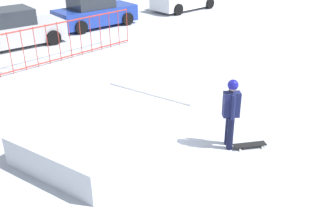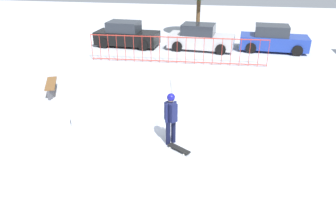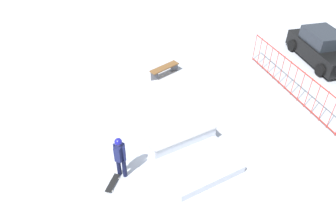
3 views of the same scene
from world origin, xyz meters
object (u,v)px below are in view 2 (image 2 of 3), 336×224
Objects in this scene: skate_ramp at (138,102)px; parked_car_blue at (273,39)px; park_bench at (51,85)px; parked_car_silver at (200,38)px; skateboard at (179,149)px; parked_car_black at (126,35)px; skater at (171,115)px.

skate_ramp is 1.39× the size of parked_car_blue.
parked_car_silver is (5.77, 8.35, 0.37)m from park_bench.
skateboard is 0.19× the size of parked_car_blue.
skate_ramp is at bearing -67.70° from parked_car_black.
park_bench is 0.39× the size of parked_car_blue.
skate_ramp is at bearing 166.44° from skater.
skater is at bearing -107.08° from parked_car_blue.
skate_ramp is 4.26m from park_bench.
parked_car_silver is at bearing 67.46° from skate_ramp.
skate_ramp is 1.38× the size of parked_car_silver.
park_bench is at bearing -136.02° from parked_car_blue.
park_bench is at bearing -119.42° from parked_car_silver.
parked_car_silver is (-0.04, 11.53, -0.28)m from skater.
skate_ramp is 3.39× the size of skater.
parked_car_black is 9.39m from parked_car_blue.
parked_car_silver and parked_car_blue have the same top height.
parked_car_black and parked_car_silver have the same top height.
park_bench reaches higher than skateboard.
skateboard is 13.07m from parked_car_black.
parked_car_silver is 4.52m from parked_car_blue.
skater is at bearing -63.85° from parked_car_black.
skate_ramp is at bearing -94.62° from parked_car_silver.
skate_ramp is 3.27m from skateboard.
skate_ramp is at bearing -13.39° from park_bench.
park_bench is 8.43m from parked_car_black.
park_bench is at bearing -177.30° from skateboard.
skater is 12.80m from parked_car_blue.
skater is 11.53m from parked_car_silver.
parked_car_silver reaches higher than skate_ramp.
parked_car_blue is (4.14, 12.40, 0.65)m from skateboard.
skateboard is 0.48× the size of park_bench.
skateboard is 7.10m from park_bench.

